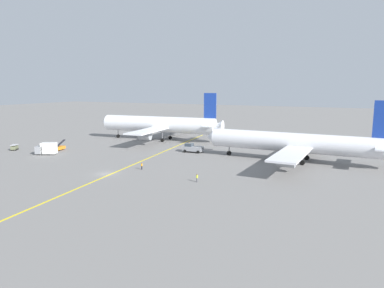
{
  "coord_description": "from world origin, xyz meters",
  "views": [
    {
      "loc": [
        51.68,
        -61.42,
        19.59
      ],
      "look_at": [
        10.01,
        24.44,
        4.0
      ],
      "focal_mm": 32.86,
      "sensor_mm": 36.0,
      "label": 1
    }
  ],
  "objects_px": {
    "ground_crew_marshaller_foreground": "(197,178)",
    "airliner_being_pushed": "(295,143)",
    "gse_catering_truck_tall": "(47,149)",
    "pushback_tug": "(193,148)",
    "gse_belt_loader_portside": "(59,148)",
    "airliner_at_gate_left": "(159,125)",
    "ground_crew_wing_walker_right": "(142,166)",
    "gse_baggage_cart_near_cluster": "(14,147)"
  },
  "relations": [
    {
      "from": "ground_crew_marshaller_foreground",
      "to": "airliner_being_pushed",
      "type": "bearing_deg",
      "value": 63.84
    },
    {
      "from": "airliner_being_pushed",
      "to": "gse_catering_truck_tall",
      "type": "relative_size",
      "value": 7.97
    },
    {
      "from": "pushback_tug",
      "to": "gse_belt_loader_portside",
      "type": "distance_m",
      "value": 41.75
    },
    {
      "from": "airliner_being_pushed",
      "to": "gse_belt_loader_portside",
      "type": "distance_m",
      "value": 70.66
    },
    {
      "from": "airliner_at_gate_left",
      "to": "gse_catering_truck_tall",
      "type": "relative_size",
      "value": 7.8
    },
    {
      "from": "gse_belt_loader_portside",
      "to": "ground_crew_marshaller_foreground",
      "type": "height_order",
      "value": "gse_belt_loader_portside"
    },
    {
      "from": "airliner_at_gate_left",
      "to": "ground_crew_wing_walker_right",
      "type": "xyz_separation_m",
      "value": [
        20.37,
        -42.03,
        -4.94
      ]
    },
    {
      "from": "airliner_at_gate_left",
      "to": "ground_crew_wing_walker_right",
      "type": "bearing_deg",
      "value": -64.14
    },
    {
      "from": "pushback_tug",
      "to": "gse_catering_truck_tall",
      "type": "relative_size",
      "value": 1.46
    },
    {
      "from": "ground_crew_wing_walker_right",
      "to": "airliner_being_pushed",
      "type": "bearing_deg",
      "value": 38.87
    },
    {
      "from": "airliner_at_gate_left",
      "to": "gse_baggage_cart_near_cluster",
      "type": "distance_m",
      "value": 48.46
    },
    {
      "from": "airliner_being_pushed",
      "to": "ground_crew_wing_walker_right",
      "type": "distance_m",
      "value": 40.35
    },
    {
      "from": "airliner_at_gate_left",
      "to": "ground_crew_marshaller_foreground",
      "type": "bearing_deg",
      "value": -51.42
    },
    {
      "from": "gse_baggage_cart_near_cluster",
      "to": "ground_crew_wing_walker_right",
      "type": "distance_m",
      "value": 50.8
    },
    {
      "from": "airliner_being_pushed",
      "to": "gse_baggage_cart_near_cluster",
      "type": "xyz_separation_m",
      "value": [
        -81.85,
        -20.72,
        -4.11
      ]
    },
    {
      "from": "airliner_being_pushed",
      "to": "pushback_tug",
      "type": "bearing_deg",
      "value": 179.28
    },
    {
      "from": "airliner_being_pushed",
      "to": "gse_belt_loader_portside",
      "type": "bearing_deg",
      "value": -167.85
    },
    {
      "from": "airliner_at_gate_left",
      "to": "ground_crew_marshaller_foreground",
      "type": "distance_m",
      "value": 59.65
    },
    {
      "from": "airliner_being_pushed",
      "to": "gse_belt_loader_portside",
      "type": "xyz_separation_m",
      "value": [
        -68.95,
        -14.84,
        -4.15
      ]
    },
    {
      "from": "airliner_at_gate_left",
      "to": "gse_catering_truck_tall",
      "type": "bearing_deg",
      "value": -111.59
    },
    {
      "from": "gse_belt_loader_portside",
      "to": "ground_crew_marshaller_foreground",
      "type": "relative_size",
      "value": 2.92
    },
    {
      "from": "pushback_tug",
      "to": "airliner_at_gate_left",
      "type": "bearing_deg",
      "value": 142.63
    },
    {
      "from": "airliner_at_gate_left",
      "to": "ground_crew_wing_walker_right",
      "type": "distance_m",
      "value": 46.97
    },
    {
      "from": "gse_belt_loader_portside",
      "to": "gse_baggage_cart_near_cluster",
      "type": "height_order",
      "value": "gse_belt_loader_portside"
    },
    {
      "from": "airliner_at_gate_left",
      "to": "airliner_being_pushed",
      "type": "distance_m",
      "value": 54.31
    },
    {
      "from": "airliner_at_gate_left",
      "to": "pushback_tug",
      "type": "xyz_separation_m",
      "value": [
        21.55,
        -16.46,
        -4.53
      ]
    },
    {
      "from": "gse_belt_loader_portside",
      "to": "airliner_at_gate_left",
      "type": "bearing_deg",
      "value": 61.32
    },
    {
      "from": "pushback_tug",
      "to": "ground_crew_wing_walker_right",
      "type": "xyz_separation_m",
      "value": [
        -1.18,
        -25.57,
        -0.41
      ]
    },
    {
      "from": "gse_catering_truck_tall",
      "to": "ground_crew_marshaller_foreground",
      "type": "height_order",
      "value": "gse_catering_truck_tall"
    },
    {
      "from": "gse_belt_loader_portside",
      "to": "gse_catering_truck_tall",
      "type": "distance_m",
      "value": 7.14
    },
    {
      "from": "pushback_tug",
      "to": "gse_belt_loader_portside",
      "type": "xyz_separation_m",
      "value": [
        -38.88,
        -15.22,
        -0.45
      ]
    },
    {
      "from": "gse_catering_truck_tall",
      "to": "airliner_at_gate_left",
      "type": "bearing_deg",
      "value": 68.41
    },
    {
      "from": "gse_catering_truck_tall",
      "to": "ground_crew_marshaller_foreground",
      "type": "bearing_deg",
      "value": -8.74
    },
    {
      "from": "pushback_tug",
      "to": "ground_crew_marshaller_foreground",
      "type": "height_order",
      "value": "pushback_tug"
    },
    {
      "from": "pushback_tug",
      "to": "gse_catering_truck_tall",
      "type": "xyz_separation_m",
      "value": [
        -36.76,
        -21.98,
        0.48
      ]
    },
    {
      "from": "gse_belt_loader_portside",
      "to": "ground_crew_wing_walker_right",
      "type": "height_order",
      "value": "gse_belt_loader_portside"
    },
    {
      "from": "airliner_at_gate_left",
      "to": "airliner_being_pushed",
      "type": "relative_size",
      "value": 0.98
    },
    {
      "from": "gse_baggage_cart_near_cluster",
      "to": "ground_crew_wing_walker_right",
      "type": "xyz_separation_m",
      "value": [
        50.6,
        -4.48,
        0.01
      ]
    },
    {
      "from": "ground_crew_wing_walker_right",
      "to": "ground_crew_marshaller_foreground",
      "type": "bearing_deg",
      "value": -14.9
    },
    {
      "from": "gse_catering_truck_tall",
      "to": "ground_crew_marshaller_foreground",
      "type": "relative_size",
      "value": 3.65
    },
    {
      "from": "gse_baggage_cart_near_cluster",
      "to": "gse_catering_truck_tall",
      "type": "bearing_deg",
      "value": -3.37
    },
    {
      "from": "airliner_at_gate_left",
      "to": "airliner_being_pushed",
      "type": "xyz_separation_m",
      "value": [
        51.63,
        -16.84,
        -0.83
      ]
    }
  ]
}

